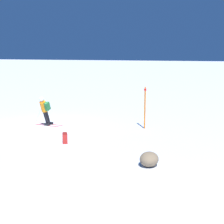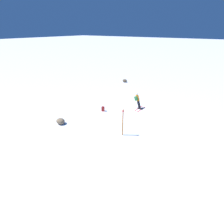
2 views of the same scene
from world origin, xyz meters
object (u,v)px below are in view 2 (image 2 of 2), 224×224
skier (138,100)px  spare_backpack (103,109)px  exposed_boulder_0 (125,81)px  trail_marker (123,121)px  exposed_boulder_1 (60,121)px

skier → spare_backpack: 3.80m
spare_backpack → exposed_boulder_0: 11.22m
skier → trail_marker: bearing=109.5°
exposed_boulder_1 → trail_marker: bearing=-163.6°
exposed_boulder_0 → trail_marker: (-7.81, 13.25, 1.01)m
skier → exposed_boulder_0: bearing=-46.6°
skier → spare_backpack: size_ratio=3.46×
skier → exposed_boulder_0: (6.36, -7.89, -0.71)m
spare_backpack → exposed_boulder_0: size_ratio=0.69×
spare_backpack → exposed_boulder_1: size_ratio=0.62×
spare_backpack → exposed_boulder_1: bearing=-140.4°
exposed_boulder_1 → exposed_boulder_0: bearing=-81.3°
exposed_boulder_0 → exposed_boulder_1: (-2.27, 14.88, 0.03)m
skier → trail_marker: 5.57m
spare_backpack → skier: bearing=14.7°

